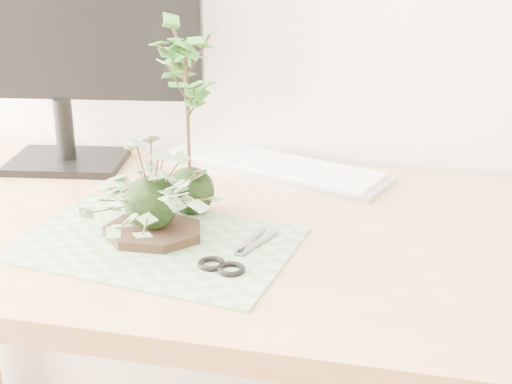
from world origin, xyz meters
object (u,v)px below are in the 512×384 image
at_px(desk, 227,271).
at_px(ivy_kokedama, 150,178).
at_px(maple_kokedama, 186,75).
at_px(monitor, 56,22).
at_px(keyboard, 273,166).

xyz_separation_m(desk, ivy_kokedama, (-0.10, -0.08, 0.19)).
relative_size(desk, ivy_kokedama, 5.19).
relative_size(maple_kokedama, monitor, 0.61).
height_order(ivy_kokedama, keyboard, ivy_kokedama).
relative_size(ivy_kokedama, monitor, 0.54).
height_order(maple_kokedama, keyboard, maple_kokedama).
height_order(desk, monitor, monitor).
xyz_separation_m(desk, keyboard, (0.02, 0.29, 0.10)).
distance_m(desk, maple_kokedama, 0.34).
distance_m(desk, monitor, 0.60).
bearing_deg(desk, maple_kokedama, 155.19).
bearing_deg(keyboard, desk, -75.10).
height_order(desk, keyboard, keyboard).
relative_size(desk, keyboard, 3.18).
bearing_deg(maple_kokedama, desk, -24.81).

